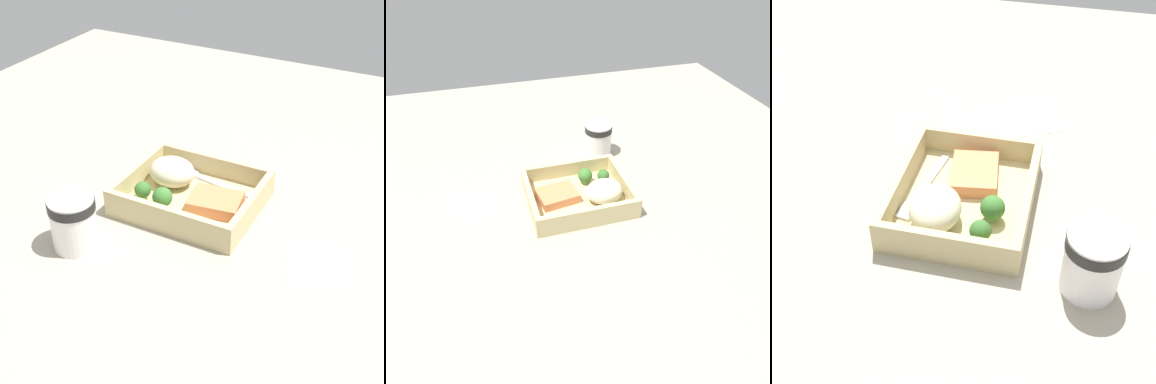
{
  "view_description": "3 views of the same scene",
  "coord_description": "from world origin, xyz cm",
  "views": [
    {
      "loc": [
        -37.03,
        71.75,
        56.62
      ],
      "look_at": [
        0.0,
        0.0,
        2.7
      ],
      "focal_mm": 50.0,
      "sensor_mm": 36.0,
      "label": 1
    },
    {
      "loc": [
        -19.95,
        -68.43,
        58.38
      ],
      "look_at": [
        0.0,
        0.0,
        2.7
      ],
      "focal_mm": 35.0,
      "sensor_mm": 36.0,
      "label": 2
    },
    {
      "loc": [
        58.32,
        13.65,
        55.58
      ],
      "look_at": [
        0.0,
        0.0,
        2.7
      ],
      "focal_mm": 50.0,
      "sensor_mm": 36.0,
      "label": 3
    }
  ],
  "objects": [
    {
      "name": "ground_plane",
      "position": [
        0.0,
        0.0,
        -1.0
      ],
      "size": [
        160.0,
        160.0,
        2.0
      ],
      "primitive_type": "cube",
      "color": "#9F9885"
    },
    {
      "name": "takeout_tray",
      "position": [
        0.0,
        0.0,
        0.6
      ],
      "size": [
        24.39,
        20.42,
        1.2
      ],
      "primitive_type": "cube",
      "color": "#C6B580",
      "rests_on": "ground_plane"
    },
    {
      "name": "tray_rim",
      "position": [
        0.0,
        0.0,
        3.22
      ],
      "size": [
        24.39,
        20.42,
        4.04
      ],
      "color": "#C6B580",
      "rests_on": "takeout_tray"
    },
    {
      "name": "salmon_fillet",
      "position": [
        -4.97,
        0.55,
        2.32
      ],
      "size": [
        10.12,
        8.45,
        2.25
      ],
      "primitive_type": "cube",
      "rotation": [
        0.0,
        0.0,
        0.15
      ],
      "color": "#E38151",
      "rests_on": "takeout_tray"
    },
    {
      "name": "mashed_potatoes",
      "position": [
        5.66,
        -2.86,
        3.89
      ],
      "size": [
        8.86,
        7.43,
        5.38
      ],
      "primitive_type": "ellipsoid",
      "color": "beige",
      "rests_on": "takeout_tray"
    },
    {
      "name": "broccoli_floret_1",
      "position": [
        3.33,
        4.98,
        3.48
      ],
      "size": [
        3.63,
        3.63,
        4.19
      ],
      "color": "#749B56",
      "rests_on": "takeout_tray"
    },
    {
      "name": "broccoli_floret_2",
      "position": [
        7.92,
        4.16,
        3.18
      ],
      "size": [
        3.08,
        3.08,
        3.6
      ],
      "color": "#7E9D56",
      "rests_on": "takeout_tray"
    },
    {
      "name": "fork",
      "position": [
        -0.41,
        -6.72,
        1.42
      ],
      "size": [
        15.86,
        4.18,
        0.44
      ],
      "color": "silver",
      "rests_on": "takeout_tray"
    },
    {
      "name": "paper_cup",
      "position": [
        11.58,
        19.25,
        5.25
      ],
      "size": [
        7.66,
        7.66,
        9.39
      ],
      "color": "white",
      "rests_on": "ground_plane"
    },
    {
      "name": "receipt_slip",
      "position": [
        -25.02,
        5.46,
        0.12
      ],
      "size": [
        13.79,
        14.7,
        0.24
      ],
      "primitive_type": "cube",
      "rotation": [
        0.0,
        0.0,
        0.43
      ],
      "color": "white",
      "rests_on": "ground_plane"
    }
  ]
}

